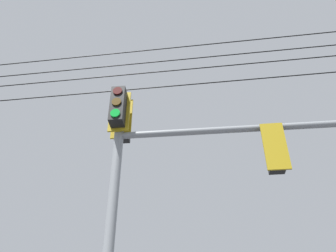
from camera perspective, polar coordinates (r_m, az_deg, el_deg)
signal_mast_assembly at (r=7.20m, az=-0.75°, el=-7.48°), size 5.98×1.70×7.13m
overhead_wire_span at (r=8.89m, az=-1.10°, el=9.10°), size 18.66×4.71×1.63m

